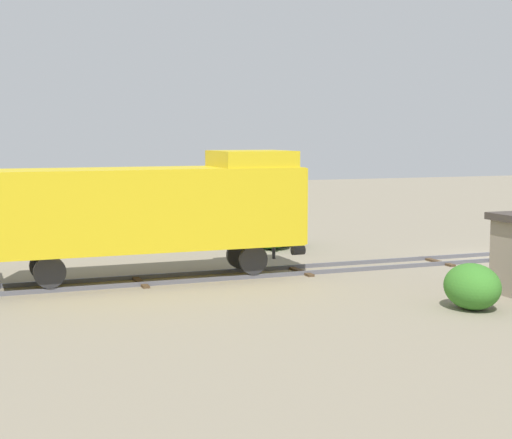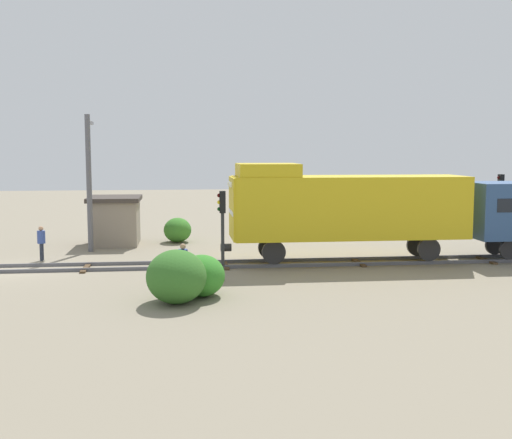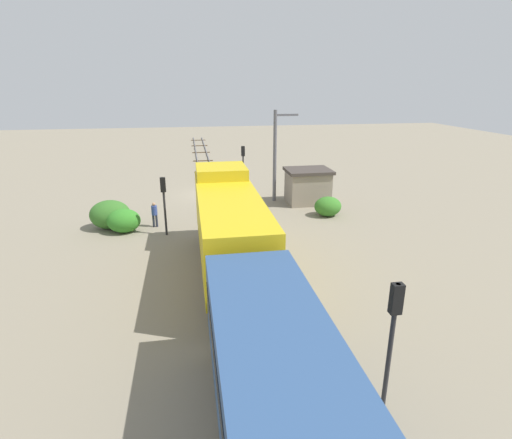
% 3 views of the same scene
% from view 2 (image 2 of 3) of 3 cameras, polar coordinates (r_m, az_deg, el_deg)
% --- Properties ---
extents(ground_plane, '(114.35, 114.35, 0.00)m').
position_cam_2_polar(ground_plane, '(30.95, -20.70, -4.23)').
color(ground_plane, gray).
extents(railway_track, '(2.40, 76.24, 0.16)m').
position_cam_2_polar(railway_track, '(30.93, -20.70, -4.10)').
color(railway_track, '#595960').
rests_on(railway_track, ground).
extents(locomotive, '(2.90, 11.60, 4.60)m').
position_cam_2_polar(locomotive, '(30.58, 7.85, 1.25)').
color(locomotive, gold).
rests_on(locomotive, railway_track).
extents(traffic_signal_mid, '(0.32, 0.34, 3.72)m').
position_cam_2_polar(traffic_signal_mid, '(26.31, -3.01, 0.12)').
color(traffic_signal_mid, '#262628').
rests_on(traffic_signal_mid, ground).
extents(traffic_signal_far, '(0.32, 0.34, 4.07)m').
position_cam_2_polar(traffic_signal_far, '(37.41, 20.87, 1.89)').
color(traffic_signal_far, '#262628').
rests_on(traffic_signal_far, ground).
extents(worker_near_track, '(0.38, 0.38, 1.70)m').
position_cam_2_polar(worker_near_track, '(32.94, -18.54, -1.78)').
color(worker_near_track, '#262B38').
rests_on(worker_near_track, ground).
extents(worker_by_signal, '(0.38, 0.38, 1.70)m').
position_cam_2_polar(worker_by_signal, '(25.69, -6.50, -3.69)').
color(worker_by_signal, '#262B38').
rests_on(worker_by_signal, ground).
extents(catenary_mast, '(1.94, 0.28, 7.23)m').
position_cam_2_polar(catenary_mast, '(34.95, -14.61, 3.51)').
color(catenary_mast, '#595960').
rests_on(catenary_mast, ground).
extents(relay_hut, '(3.50, 2.90, 2.74)m').
position_cam_2_polar(relay_hut, '(37.42, -12.41, -0.06)').
color(relay_hut, gray).
rests_on(relay_hut, ground).
extents(bush_near, '(2.61, 2.13, 1.90)m').
position_cam_2_polar(bush_near, '(22.88, -7.09, -5.05)').
color(bush_near, '#346C26').
rests_on(bush_near, ground).
extents(bush_mid, '(2.11, 1.73, 1.54)m').
position_cam_2_polar(bush_mid, '(23.88, -4.85, -4.99)').
color(bush_mid, '#327F26').
rests_on(bush_mid, ground).
extents(bush_far, '(1.97, 1.61, 1.43)m').
position_cam_2_polar(bush_far, '(37.79, -6.99, -0.93)').
color(bush_far, '#367726').
rests_on(bush_far, ground).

